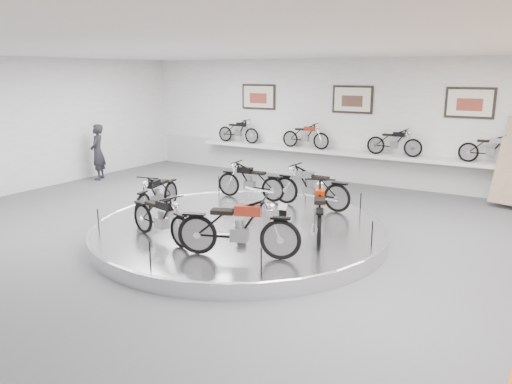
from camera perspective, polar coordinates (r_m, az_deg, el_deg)
The scene contains 22 objects.
floor at distance 10.81m, azimuth -2.82°, elevation -5.62°, with size 16.00×16.00×0.00m, color #4D4D4F.
ceiling at distance 10.23m, azimuth -3.09°, elevation 16.07°, with size 16.00×16.00×0.00m, color white.
wall_back at distance 16.56m, azimuth 10.90°, elevation 7.93°, with size 16.00×16.00×0.00m, color white.
wall_left at distance 16.21m, azimuth -27.23°, elevation 6.57°, with size 14.00×14.00×0.00m, color white.
dado_band at distance 16.73m, azimuth 10.66°, elevation 2.98°, with size 15.68×0.04×1.10m, color #BCBCBA.
display_platform at distance 11.00m, azimuth -1.96°, elevation -4.44°, with size 6.40×6.40×0.30m, color silver.
platform_rim at distance 10.97m, azimuth -1.96°, elevation -3.85°, with size 6.40×6.40×0.10m, color #B2B2BA.
shelf at distance 16.40m, azimuth 10.38°, elevation 4.38°, with size 11.00×0.55×0.10m, color silver.
poster_left at distance 17.99m, azimuth 0.29°, elevation 10.83°, with size 1.35×0.06×0.88m, color beige.
poster_center at distance 16.47m, azimuth 10.96°, elevation 10.34°, with size 1.35×0.06×0.88m, color beige.
poster_right at distance 15.60m, azimuth 23.24°, elevation 9.35°, with size 1.35×0.06×0.88m, color beige.
shelf_bike_a at distance 18.25m, azimuth -2.04°, elevation 6.81°, with size 1.22×0.42×0.73m, color black, non-canonical shape.
shelf_bike_b at distance 16.93m, azimuth 5.67°, elevation 6.23°, with size 1.22×0.42×0.73m, color maroon, non-canonical shape.
shelf_bike_c at distance 15.88m, azimuth 15.51°, elevation 5.33°, with size 1.22×0.42×0.73m, color black, non-canonical shape.
shelf_bike_d at distance 15.38m, azimuth 25.23°, elevation 4.28°, with size 1.22×0.42×0.73m, color #B8B8BD, non-canonical shape.
bike_a at distance 10.12m, azimuth 7.26°, elevation -2.03°, with size 1.86×0.66×1.10m, color #AD2401, non-canonical shape.
bike_b at distance 12.22m, azimuth 6.28°, elevation 0.59°, with size 1.79×0.63×1.05m, color #B8B8BD, non-canonical shape.
bike_c at distance 13.01m, azimuth -0.65°, elevation 1.29°, with size 1.65×0.58×0.97m, color black, non-canonical shape.
bike_d at distance 11.89m, azimuth -11.22°, elevation -0.18°, with size 1.63×0.57×0.96m, color black, non-canonical shape.
bike_e at distance 9.98m, azimuth -10.83°, elevation -2.82°, with size 1.61×0.57×0.95m, color black, non-canonical shape.
bike_f at distance 8.89m, azimuth -2.05°, elevation -4.01°, with size 1.92×0.68×1.13m, color maroon, non-canonical shape.
visitor at distance 17.60m, azimuth -17.64°, elevation 4.36°, with size 0.68×0.45×1.87m, color black.
Camera 1 is at (5.75, -8.45, 3.54)m, focal length 35.00 mm.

